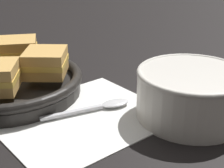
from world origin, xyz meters
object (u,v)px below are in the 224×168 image
(skillet, at_px, (8,84))
(spoon, at_px, (104,106))
(sandwich_far_left, at_px, (46,62))
(soup_bowl, at_px, (192,91))
(sandwich_far_right, at_px, (17,50))

(skillet, bearing_deg, spoon, -57.44)
(sandwich_far_left, bearing_deg, skillet, 140.73)
(skillet, distance_m, sandwich_far_left, 0.09)
(soup_bowl, height_order, sandwich_far_left, sandwich_far_left)
(spoon, xyz_separation_m, sandwich_far_left, (-0.05, 0.12, 0.06))
(soup_bowl, relative_size, sandwich_far_left, 1.66)
(sandwich_far_left, bearing_deg, spoon, -68.23)
(soup_bowl, bearing_deg, skillet, 126.86)
(skillet, relative_size, sandwich_far_right, 3.26)
(spoon, height_order, sandwich_far_right, sandwich_far_right)
(sandwich_far_right, bearing_deg, soup_bowl, -64.50)
(spoon, xyz_separation_m, sandwich_far_right, (-0.06, 0.22, 0.06))
(soup_bowl, xyz_separation_m, spoon, (-0.10, 0.11, -0.04))
(sandwich_far_right, bearing_deg, sandwich_far_left, -84.27)
(spoon, relative_size, sandwich_far_right, 1.52)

